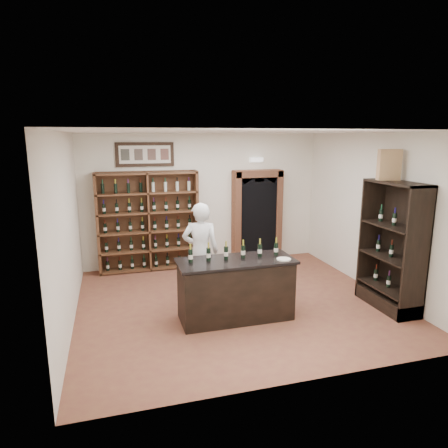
{
  "coord_description": "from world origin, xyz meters",
  "views": [
    {
      "loc": [
        -2.06,
        -6.41,
        2.91
      ],
      "look_at": [
        -0.14,
        0.3,
        1.39
      ],
      "focal_mm": 32.0,
      "sensor_mm": 36.0,
      "label": 1
    }
  ],
  "objects_px": {
    "tasting_counter": "(236,290)",
    "wine_crate": "(389,165)",
    "wine_shelf": "(148,221)",
    "side_cabinet": "(392,265)",
    "shopkeeper": "(201,252)",
    "counter_bottle_0": "(191,256)"
  },
  "relations": [
    {
      "from": "tasting_counter",
      "to": "wine_crate",
      "type": "distance_m",
      "value": 3.32
    },
    {
      "from": "tasting_counter",
      "to": "wine_crate",
      "type": "bearing_deg",
      "value": -1.39
    },
    {
      "from": "side_cabinet",
      "to": "wine_crate",
      "type": "xyz_separation_m",
      "value": [
        -0.05,
        0.24,
        1.71
      ]
    },
    {
      "from": "tasting_counter",
      "to": "counter_bottle_0",
      "type": "bearing_deg",
      "value": 174.42
    },
    {
      "from": "wine_shelf",
      "to": "side_cabinet",
      "type": "relative_size",
      "value": 1.0
    },
    {
      "from": "wine_shelf",
      "to": "counter_bottle_0",
      "type": "distance_m",
      "value": 2.89
    },
    {
      "from": "wine_shelf",
      "to": "side_cabinet",
      "type": "bearing_deg",
      "value": -40.21
    },
    {
      "from": "wine_crate",
      "to": "shopkeeper",
      "type": "bearing_deg",
      "value": 178.7
    },
    {
      "from": "tasting_counter",
      "to": "side_cabinet",
      "type": "height_order",
      "value": "side_cabinet"
    },
    {
      "from": "counter_bottle_0",
      "to": "wine_crate",
      "type": "distance_m",
      "value": 3.66
    },
    {
      "from": "side_cabinet",
      "to": "shopkeeper",
      "type": "height_order",
      "value": "side_cabinet"
    },
    {
      "from": "wine_shelf",
      "to": "tasting_counter",
      "type": "distance_m",
      "value": 3.19
    },
    {
      "from": "tasting_counter",
      "to": "wine_crate",
      "type": "relative_size",
      "value": 3.62
    },
    {
      "from": "tasting_counter",
      "to": "side_cabinet",
      "type": "distance_m",
      "value": 2.75
    },
    {
      "from": "wine_shelf",
      "to": "shopkeeper",
      "type": "relative_size",
      "value": 1.22
    },
    {
      "from": "tasting_counter",
      "to": "wine_shelf",
      "type": "bearing_deg",
      "value": 110.56
    },
    {
      "from": "wine_shelf",
      "to": "side_cabinet",
      "type": "height_order",
      "value": "same"
    },
    {
      "from": "tasting_counter",
      "to": "counter_bottle_0",
      "type": "xyz_separation_m",
      "value": [
        -0.72,
        0.07,
        0.61
      ]
    },
    {
      "from": "wine_shelf",
      "to": "counter_bottle_0",
      "type": "xyz_separation_m",
      "value": [
        0.38,
        -2.86,
        0.01
      ]
    },
    {
      "from": "side_cabinet",
      "to": "shopkeeper",
      "type": "xyz_separation_m",
      "value": [
        -3.1,
        1.22,
        0.15
      ]
    },
    {
      "from": "counter_bottle_0",
      "to": "wine_crate",
      "type": "xyz_separation_m",
      "value": [
        3.4,
        -0.14,
        1.35
      ]
    },
    {
      "from": "counter_bottle_0",
      "to": "wine_shelf",
      "type": "bearing_deg",
      "value": 97.56
    }
  ]
}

